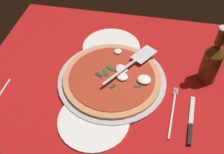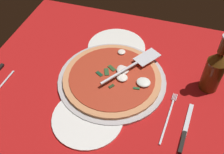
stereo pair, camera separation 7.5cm
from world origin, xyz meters
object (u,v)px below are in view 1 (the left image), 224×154
(pizza, at_px, (113,77))
(place_setting_far, at_px, (182,118))
(pizza_server, at_px, (132,63))
(dinner_plate_right, at_px, (94,120))
(beer_bottle, at_px, (212,61))
(dinner_plate_left, at_px, (112,47))

(pizza, height_order, place_setting_far, pizza)
(place_setting_far, bearing_deg, pizza_server, 51.04)
(pizza_server, bearing_deg, dinner_plate_right, -166.11)
(place_setting_far, bearing_deg, beer_bottle, -18.41)
(pizza, height_order, pizza_server, pizza_server)
(dinner_plate_right, relative_size, place_setting_far, 1.01)
(dinner_plate_right, height_order, pizza, pizza)
(dinner_plate_right, xyz_separation_m, pizza_server, (-0.24, 0.09, 0.04))
(dinner_plate_left, bearing_deg, place_setting_far, 43.80)
(pizza, xyz_separation_m, pizza_server, (-0.06, 0.06, 0.02))
(pizza_server, height_order, beer_bottle, beer_bottle)
(dinner_plate_left, bearing_deg, pizza_server, 39.31)
(pizza, height_order, beer_bottle, beer_bottle)
(dinner_plate_right, distance_m, pizza_server, 0.26)
(beer_bottle, bearing_deg, dinner_plate_left, -105.92)
(dinner_plate_right, bearing_deg, beer_bottle, 125.17)
(dinner_plate_left, xyz_separation_m, pizza, (0.18, 0.04, 0.02))
(pizza, bearing_deg, place_setting_far, 64.33)
(dinner_plate_left, height_order, pizza_server, pizza_server)
(pizza_server, relative_size, place_setting_far, 1.04)
(pizza_server, xyz_separation_m, beer_bottle, (-0.01, 0.27, 0.05))
(dinner_plate_right, distance_m, pizza, 0.18)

